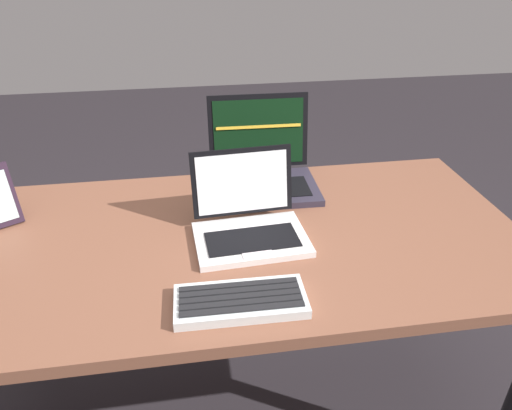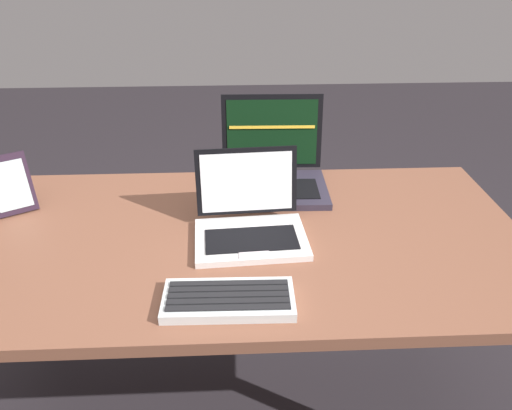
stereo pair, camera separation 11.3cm
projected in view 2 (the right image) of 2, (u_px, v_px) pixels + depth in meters
name	position (u px, v px, depth m)	size (l,w,h in m)	color
ground_plane	(243.00, 404.00, 1.69)	(8.00, 8.00, 0.00)	#262126
desk	(240.00, 259.00, 1.37)	(1.61, 0.80, 0.73)	brown
laptop_front	(251.00, 222.00, 1.30)	(0.31, 0.26, 0.22)	silver
laptop_rear	(274.00, 171.00, 1.55)	(0.35, 0.29, 0.28)	#2E2938
external_keyboard	(230.00, 299.00, 1.07)	(0.30, 0.14, 0.03)	silver
photo_frame	(12.00, 185.00, 1.39)	(0.13, 0.10, 0.18)	black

